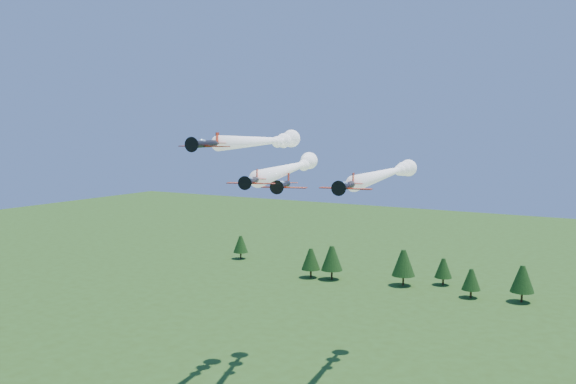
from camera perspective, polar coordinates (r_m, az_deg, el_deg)
The scene contains 5 objects.
plane_lead at distance 119.68m, azimuth 0.50°, elevation 2.20°, with size 22.09×53.79×3.70m.
plane_left at distance 122.52m, azimuth -2.01°, elevation 4.56°, with size 12.35×43.40×3.70m.
plane_right at distance 124.82m, azimuth 8.98°, elevation 1.71°, with size 14.05×54.61×3.70m.
plane_slot at distance 105.39m, azimuth -0.45°, elevation 0.62°, with size 8.15×9.06×2.86m.
treeline at distance 203.80m, azimuth 15.31°, elevation -6.87°, with size 180.13×20.03×11.53m.
Camera 1 is at (51.67, -82.98, 50.08)m, focal length 40.00 mm.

